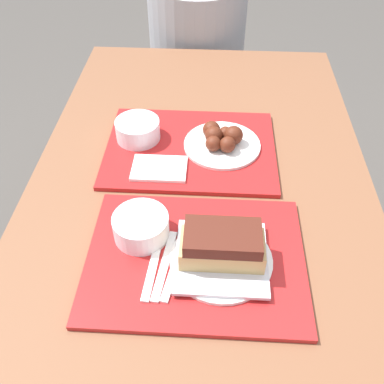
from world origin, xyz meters
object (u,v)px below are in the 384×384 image
at_px(tray_far, 191,149).
at_px(tray_near, 195,258).
at_px(person_seated_across, 197,37).
at_px(bowl_coleslaw_far, 138,129).
at_px(wings_plate_far, 221,140).
at_px(brisket_sandwich_plate, 222,250).
at_px(bowl_coleslaw_near, 141,226).

bearing_deg(tray_far, tray_near, -85.09).
bearing_deg(person_seated_across, bowl_coleslaw_far, -98.82).
height_order(bowl_coleslaw_far, wings_plate_far, wings_plate_far).
distance_m(brisket_sandwich_plate, bowl_coleslaw_far, 0.45).
relative_size(bowl_coleslaw_near, wings_plate_far, 0.58).
bearing_deg(bowl_coleslaw_far, tray_far, -12.21).
relative_size(brisket_sandwich_plate, wings_plate_far, 1.03).
height_order(tray_far, brisket_sandwich_plate, brisket_sandwich_plate).
relative_size(bowl_coleslaw_near, brisket_sandwich_plate, 0.57).
bearing_deg(tray_far, bowl_coleslaw_far, 167.79).
xyz_separation_m(bowl_coleslaw_near, person_seated_across, (0.06, 1.10, -0.09)).
bearing_deg(tray_near, person_seated_across, 92.57).
height_order(tray_near, tray_far, same).
distance_m(tray_near, wings_plate_far, 0.37).
distance_m(tray_far, wings_plate_far, 0.08).
bearing_deg(tray_near, tray_far, 94.91).
xyz_separation_m(tray_near, brisket_sandwich_plate, (0.05, -0.01, 0.04)).
xyz_separation_m(brisket_sandwich_plate, wings_plate_far, (-0.00, 0.37, -0.01)).
bearing_deg(bowl_coleslaw_far, person_seated_across, 81.18).
distance_m(tray_far, bowl_coleslaw_near, 0.32).
xyz_separation_m(tray_far, bowl_coleslaw_near, (-0.08, -0.30, 0.04)).
bearing_deg(wings_plate_far, brisket_sandwich_plate, -89.53).
distance_m(tray_far, person_seated_across, 0.80).
relative_size(tray_far, bowl_coleslaw_far, 3.78).
distance_m(bowl_coleslaw_near, wings_plate_far, 0.35).
distance_m(bowl_coleslaw_far, person_seated_across, 0.78).
relative_size(bowl_coleslaw_near, person_seated_across, 0.17).
distance_m(tray_near, person_seated_across, 1.16).
bearing_deg(person_seated_across, brisket_sandwich_plate, -84.88).
height_order(bowl_coleslaw_far, person_seated_across, person_seated_across).
bearing_deg(bowl_coleslaw_far, bowl_coleslaw_near, -80.38).
xyz_separation_m(tray_far, wings_plate_far, (0.08, 0.01, 0.03)).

